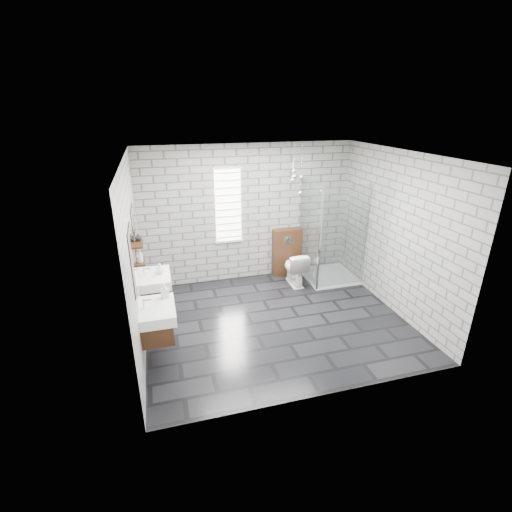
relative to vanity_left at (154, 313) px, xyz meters
name	(u,v)px	position (x,y,z in m)	size (l,w,h in m)	color
floor	(275,321)	(1.91, 0.53, -0.77)	(4.20, 3.60, 0.02)	black
ceiling	(279,154)	(1.91, 0.53, 1.95)	(4.20, 3.60, 0.02)	white
wall_back	(248,214)	(1.91, 2.34, 0.59)	(4.20, 0.02, 2.70)	gray
wall_front	(329,300)	(1.91, -1.28, 0.59)	(4.20, 0.02, 2.70)	gray
wall_left	(134,259)	(-0.20, 0.53, 0.59)	(0.02, 3.60, 2.70)	gray
wall_right	(396,233)	(4.02, 0.53, 0.59)	(0.02, 3.60, 2.70)	gray
vanity_left	(154,313)	(0.00, 0.00, 0.00)	(0.47, 0.70, 1.57)	#422614
vanity_right	(153,280)	(0.00, 1.04, 0.00)	(0.47, 0.70, 1.57)	#422614
shelf_lower	(140,262)	(-0.12, 0.48, 0.56)	(0.14, 0.30, 0.03)	#422614
shelf_upper	(138,244)	(-0.12, 0.48, 0.82)	(0.14, 0.30, 0.03)	#422614
window	(228,206)	(1.51, 2.31, 0.79)	(0.56, 0.05, 1.48)	white
cistern_panel	(287,252)	(2.71, 2.23, -0.26)	(0.60, 0.20, 1.00)	#422614
flush_plate	(289,240)	(2.71, 2.13, 0.04)	(0.18, 0.01, 0.12)	silver
shower_enclosure	(328,257)	(3.41, 1.72, -0.25)	(1.00, 1.00, 2.03)	white
pendant_cluster	(296,179)	(2.73, 1.92, 1.31)	(0.28, 0.23, 0.93)	silver
toilet	(295,268)	(2.71, 1.75, -0.42)	(0.38, 0.67, 0.68)	white
soap_bottle_a	(165,291)	(0.17, 0.22, 0.20)	(0.10, 0.10, 0.21)	#B2B2B2
soap_bottle_b	(160,269)	(0.13, 1.06, 0.18)	(0.13, 0.13, 0.17)	#B2B2B2
soap_bottle_c	(140,256)	(-0.11, 0.43, 0.67)	(0.07, 0.07, 0.18)	#B2B2B2
vase	(138,237)	(-0.11, 0.59, 0.89)	(0.10, 0.10, 0.11)	#B2B2B2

